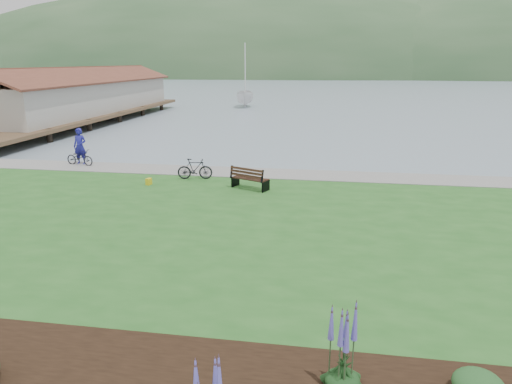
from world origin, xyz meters
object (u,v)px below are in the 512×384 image
bicycle_a (80,157)px  sailboat (245,107)px  person (80,143)px  park_bench (249,178)px

bicycle_a → sailboat: sailboat is taller
person → sailboat: (2.33, 38.09, -1.58)m
park_bench → person: person is taller
bicycle_a → sailboat: 38.47m
park_bench → sailboat: 42.46m
person → park_bench: bearing=-17.7°
person → sailboat: size_ratio=0.09×
person → sailboat: bearing=88.6°
person → bicycle_a: 0.80m
bicycle_a → sailboat: bearing=6.6°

